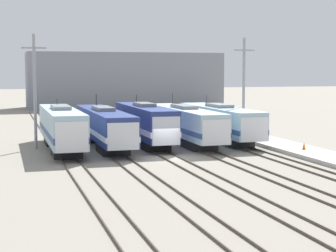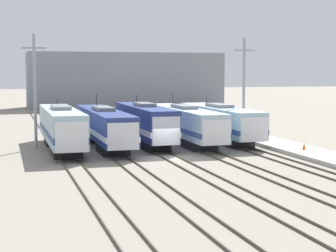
{
  "view_description": "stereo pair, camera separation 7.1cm",
  "coord_description": "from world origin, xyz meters",
  "views": [
    {
      "loc": [
        -14.18,
        -47.22,
        7.7
      ],
      "look_at": [
        0.43,
        2.23,
        2.63
      ],
      "focal_mm": 60.0,
      "sensor_mm": 36.0,
      "label": 1
    },
    {
      "loc": [
        -14.11,
        -47.24,
        7.7
      ],
      "look_at": [
        0.43,
        2.23,
        2.63
      ],
      "focal_mm": 60.0,
      "sensor_mm": 36.0,
      "label": 2
    }
  ],
  "objects": [
    {
      "name": "rail_pair_center_right",
      "position": [
        4.38,
        0.0,
        0.07
      ],
      "size": [
        1.51,
        120.0,
        0.15
      ],
      "color": "#4C4238",
      "rests_on": "ground_plane"
    },
    {
      "name": "rail_pair_far_left",
      "position": [
        -8.77,
        0.0,
        0.07
      ],
      "size": [
        1.5,
        120.0,
        0.15
      ],
      "color": "#4C4238",
      "rests_on": "ground_plane"
    },
    {
      "name": "depot_building",
      "position": [
        10.87,
        70.21,
        5.74
      ],
      "size": [
        40.55,
        12.27,
        11.48
      ],
      "color": "gray",
      "rests_on": "ground_plane"
    },
    {
      "name": "rail_pair_far_right",
      "position": [
        8.77,
        0.0,
        0.07
      ],
      "size": [
        1.5,
        120.0,
        0.15
      ],
      "color": "#4C4238",
      "rests_on": "ground_plane"
    },
    {
      "name": "locomotive_center_right",
      "position": [
        4.38,
        9.1,
        2.1
      ],
      "size": [
        3.01,
        19.12,
        5.2
      ],
      "color": "#232326",
      "rests_on": "ground_plane"
    },
    {
      "name": "platform",
      "position": [
        12.85,
        0.0,
        0.18
      ],
      "size": [
        4.0,
        120.0,
        0.36
      ],
      "color": "#B7B5AD",
      "rests_on": "ground_plane"
    },
    {
      "name": "ground_plane",
      "position": [
        0.0,
        0.0,
        0.0
      ],
      "size": [
        400.0,
        400.0,
        0.0
      ],
      "primitive_type": "plane",
      "color": "gray"
    },
    {
      "name": "rail_pair_center",
      "position": [
        0.0,
        0.0,
        0.07
      ],
      "size": [
        1.51,
        120.0,
        0.15
      ],
      "color": "#4C4238",
      "rests_on": "ground_plane"
    },
    {
      "name": "locomotive_far_right",
      "position": [
        8.77,
        9.99,
        2.1
      ],
      "size": [
        3.13,
        18.28,
        4.85
      ],
      "color": "#232326",
      "rests_on": "ground_plane"
    },
    {
      "name": "traffic_cone",
      "position": [
        12.79,
        -0.92,
        0.71
      ],
      "size": [
        0.34,
        0.34,
        0.69
      ],
      "color": "orange",
      "rests_on": "platform"
    },
    {
      "name": "locomotive_far_left",
      "position": [
        -8.77,
        7.35,
        2.23
      ],
      "size": [
        3.02,
        17.58,
        4.83
      ],
      "color": "#232326",
      "rests_on": "ground_plane"
    },
    {
      "name": "catenary_tower_left",
      "position": [
        -11.11,
        9.42,
        5.89
      ],
      "size": [
        2.4,
        0.3,
        11.29
      ],
      "color": "gray",
      "rests_on": "ground_plane"
    },
    {
      "name": "locomotive_center_left",
      "position": [
        -4.38,
        8.74,
        2.11
      ],
      "size": [
        3.04,
        19.7,
        5.19
      ],
      "color": "black",
      "rests_on": "ground_plane"
    },
    {
      "name": "rail_pair_center_left",
      "position": [
        -4.38,
        0.0,
        0.07
      ],
      "size": [
        1.51,
        120.0,
        0.15
      ],
      "color": "#4C4238",
      "rests_on": "ground_plane"
    },
    {
      "name": "catenary_tower_right",
      "position": [
        11.21,
        9.42,
        5.89
      ],
      "size": [
        2.4,
        0.3,
        11.29
      ],
      "color": "gray",
      "rests_on": "ground_plane"
    },
    {
      "name": "locomotive_center",
      "position": [
        0.0,
        8.95,
        2.25
      ],
      "size": [
        2.89,
        16.4,
        5.1
      ],
      "color": "black",
      "rests_on": "ground_plane"
    }
  ]
}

